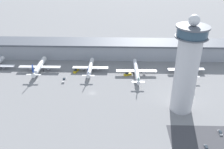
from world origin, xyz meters
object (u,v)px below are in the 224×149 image
airplane_gate_charlie (90,67)px  car_red_hatchback (220,133)px  airplane_gate_echo (186,69)px  service_truck_catering (64,80)px  control_tower (187,67)px  airplane_gate_delta (136,71)px  service_truck_fuel (76,71)px  service_truck_baggage (128,74)px  car_grey_coupe (206,148)px  airplane_gate_bravo (39,67)px

airplane_gate_charlie → car_red_hatchback: (87.39, -79.35, -3.57)m
airplane_gate_echo → airplane_gate_charlie: bearing=179.5°
airplane_gate_charlie → service_truck_catering: size_ratio=5.09×
airplane_gate_charlie → control_tower: bearing=-38.5°
airplane_gate_delta → service_truck_fuel: size_ratio=5.24×
service_truck_catering → car_red_hatchback: bearing=-29.6°
service_truck_catering → service_truck_baggage: bearing=12.7°
service_truck_fuel → service_truck_catering: bearing=-112.4°
car_grey_coupe → airplane_gate_charlie: bearing=129.1°
airplane_gate_delta → service_truck_fuel: 53.93m
control_tower → airplane_gate_charlie: bearing=141.5°
service_truck_catering → car_grey_coupe: (95.21, -74.13, -0.33)m
airplane_gate_delta → airplane_gate_echo: (44.31, 4.85, -0.12)m
control_tower → car_red_hatchback: size_ratio=14.67×
control_tower → service_truck_baggage: control_tower is taller
airplane_gate_charlie → service_truck_baggage: (33.11, -6.18, -3.19)m
control_tower → airplane_gate_bravo: bearing=154.6°
service_truck_catering → car_red_hatchback: (107.51, -61.17, -0.34)m
airplane_gate_bravo → airplane_gate_delta: size_ratio=0.89×
airplane_gate_echo → car_grey_coupe: 92.24m
service_truck_fuel → car_grey_coupe: size_ratio=1.69×
control_tower → airplane_gate_delta: 63.05m
service_truck_catering → service_truck_fuel: 18.89m
car_grey_coupe → airplane_gate_bravo: bearing=142.7°
service_truck_catering → service_truck_baggage: (53.23, 11.99, 0.04)m
service_truck_catering → airplane_gate_delta: bearing=11.8°
control_tower → service_truck_baggage: bearing=126.2°
service_truck_fuel → car_red_hatchback: size_ratio=1.78×
service_truck_fuel → airplane_gate_echo: bearing=0.0°
airplane_gate_bravo → car_red_hatchback: (132.89, -78.81, -4.05)m
service_truck_catering → airplane_gate_charlie: bearing=42.1°
service_truck_fuel → car_red_hatchback: 127.47m
airplane_gate_delta → airplane_gate_echo: 44.57m
airplane_gate_bravo → airplane_gate_charlie: (45.50, 0.54, -0.49)m
airplane_gate_bravo → car_red_hatchback: 154.55m
airplane_gate_bravo → service_truck_fuel: 32.78m
airplane_gate_echo → car_grey_coupe: size_ratio=6.88×
service_truck_baggage → airplane_gate_echo: bearing=6.1°
service_truck_fuel → service_truck_baggage: size_ratio=1.13×
airplane_gate_delta → service_truck_baggage: bearing=-175.0°
service_truck_catering → car_red_hatchback: size_ratio=1.48×
airplane_gate_echo → car_red_hatchback: size_ratio=7.25×
airplane_gate_echo → service_truck_baggage: airplane_gate_echo is taller
airplane_gate_charlie → car_red_hatchback: size_ratio=7.51×
service_truck_catering → car_grey_coupe: service_truck_catering is taller
service_truck_fuel → control_tower: bearing=-33.5°
airplane_gate_bravo → car_red_hatchback: bearing=-30.7°
airplane_gate_delta → service_truck_baggage: 8.29m
service_truck_catering → car_grey_coupe: 120.67m
airplane_gate_bravo → car_grey_coupe: size_ratio=7.87×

